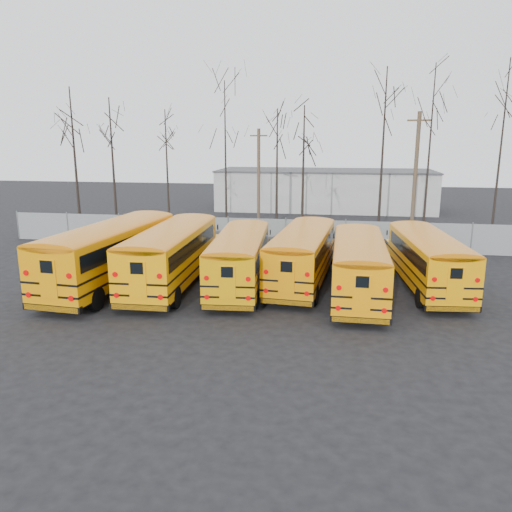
% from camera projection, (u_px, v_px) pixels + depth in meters
% --- Properties ---
extents(ground, '(120.00, 120.00, 0.00)m').
position_uv_depth(ground, '(258.00, 304.00, 22.62)').
color(ground, black).
rests_on(ground, ground).
extents(fence, '(40.00, 0.04, 2.00)m').
position_uv_depth(fence, '(286.00, 234.00, 33.91)').
color(fence, gray).
rests_on(fence, ground).
extents(distant_building, '(22.00, 8.00, 4.00)m').
position_uv_depth(distant_building, '(324.00, 190.00, 52.57)').
color(distant_building, '#B5B5B0').
rests_on(distant_building, ground).
extents(bus_a, '(3.59, 11.82, 3.26)m').
position_uv_depth(bus_a, '(113.00, 249.00, 25.11)').
color(bus_a, black).
rests_on(bus_a, ground).
extents(bus_b, '(2.83, 11.15, 3.10)m').
position_uv_depth(bus_b, '(173.00, 250.00, 25.19)').
color(bus_b, black).
rests_on(bus_b, ground).
extents(bus_c, '(3.07, 10.27, 2.84)m').
position_uv_depth(bus_c, '(240.00, 255.00, 24.91)').
color(bus_c, black).
rests_on(bus_c, ground).
extents(bus_d, '(3.24, 10.53, 2.90)m').
position_uv_depth(bus_d, '(303.00, 251.00, 25.56)').
color(bus_d, black).
rests_on(bus_d, ground).
extents(bus_e, '(2.43, 10.24, 2.86)m').
position_uv_depth(bus_e, '(359.00, 262.00, 23.44)').
color(bus_e, black).
rests_on(bus_e, ground).
extents(bus_f, '(3.23, 10.21, 2.81)m').
position_uv_depth(bus_f, '(427.00, 256.00, 24.74)').
color(bus_f, black).
rests_on(bus_f, ground).
extents(utility_pole_left, '(1.41, 0.50, 8.06)m').
position_uv_depth(utility_pole_left, '(259.00, 180.00, 39.28)').
color(utility_pole_left, brown).
rests_on(utility_pole_left, ground).
extents(utility_pole_right, '(1.63, 0.34, 9.16)m').
position_uv_depth(utility_pole_right, '(415.00, 176.00, 35.53)').
color(utility_pole_right, '#4F3F2D').
rests_on(utility_pole_right, ground).
extents(tree_0, '(0.26, 0.26, 11.22)m').
position_uv_depth(tree_0, '(75.00, 160.00, 39.61)').
color(tree_0, black).
rests_on(tree_0, ground).
extents(tree_1, '(0.26, 0.26, 10.33)m').
position_uv_depth(tree_1, '(113.00, 167.00, 38.53)').
color(tree_1, black).
rests_on(tree_1, ground).
extents(tree_2, '(0.26, 0.26, 9.39)m').
position_uv_depth(tree_2, '(167.00, 174.00, 37.46)').
color(tree_2, black).
rests_on(tree_2, ground).
extents(tree_3, '(0.26, 0.26, 11.43)m').
position_uv_depth(tree_3, '(226.00, 160.00, 37.48)').
color(tree_3, black).
rests_on(tree_3, ground).
extents(tree_4, '(0.26, 0.26, 9.51)m').
position_uv_depth(tree_4, '(277.00, 172.00, 38.51)').
color(tree_4, black).
rests_on(tree_4, ground).
extents(tree_5, '(0.26, 0.26, 9.61)m').
position_uv_depth(tree_5, '(303.00, 174.00, 36.24)').
color(tree_5, black).
rests_on(tree_5, ground).
extents(tree_6, '(0.26, 0.26, 12.36)m').
position_uv_depth(tree_6, '(382.00, 154.00, 37.04)').
color(tree_6, black).
rests_on(tree_6, ground).
extents(tree_7, '(0.26, 0.26, 12.30)m').
position_uv_depth(tree_7, '(429.00, 156.00, 34.91)').
color(tree_7, black).
rests_on(tree_7, ground).
extents(tree_8, '(0.26, 0.26, 12.69)m').
position_uv_depth(tree_8, '(500.00, 153.00, 35.17)').
color(tree_8, black).
rests_on(tree_8, ground).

